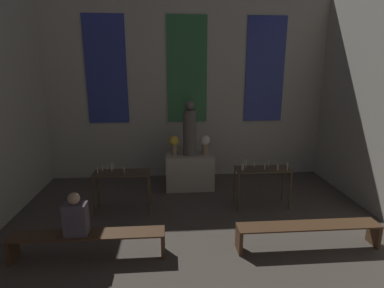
{
  "coord_description": "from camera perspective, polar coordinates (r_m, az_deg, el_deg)",
  "views": [
    {
      "loc": [
        -0.5,
        3.22,
        3.05
      ],
      "look_at": [
        0.0,
        9.76,
        1.38
      ],
      "focal_mm": 28.0,
      "sensor_mm": 36.0,
      "label": 1
    }
  ],
  "objects": [
    {
      "name": "statue",
      "position": [
        7.51,
        -0.47,
        2.63
      ],
      "size": [
        0.33,
        0.33,
        1.37
      ],
      "color": "#5B5651",
      "rests_on": "altar"
    },
    {
      "name": "altar",
      "position": [
        7.8,
        -0.45,
        -5.19
      ],
      "size": [
        1.22,
        0.68,
        0.9
      ],
      "color": "#ADA38E",
      "rests_on": "ground_plane"
    },
    {
      "name": "pew_back_right",
      "position": [
        5.74,
        21.27,
        -15.05
      ],
      "size": [
        2.48,
        0.36,
        0.44
      ],
      "color": "#4C331E",
      "rests_on": "ground_plane"
    },
    {
      "name": "flower_vase_right",
      "position": [
        7.62,
        2.51,
        0.19
      ],
      "size": [
        0.26,
        0.26,
        0.5
      ],
      "color": "#937A5B",
      "rests_on": "altar"
    },
    {
      "name": "candle_rack_right",
      "position": [
        6.86,
        13.24,
        -5.58
      ],
      "size": [
        1.21,
        0.49,
        1.09
      ],
      "color": "#473823",
      "rests_on": "ground_plane"
    },
    {
      "name": "person_seated",
      "position": [
        5.25,
        -21.29,
        -12.77
      ],
      "size": [
        0.36,
        0.24,
        0.72
      ],
      "color": "#564C56",
      "rests_on": "pew_back_left"
    },
    {
      "name": "pew_back_left",
      "position": [
        5.4,
        -19.1,
        -16.79
      ],
      "size": [
        2.48,
        0.36,
        0.44
      ],
      "color": "#4C331E",
      "rests_on": "ground_plane"
    },
    {
      "name": "wall_back",
      "position": [
        8.36,
        -0.96,
        10.65
      ],
      "size": [
        7.88,
        0.16,
        4.99
      ],
      "color": "#B2AD9E",
      "rests_on": "ground_plane"
    },
    {
      "name": "flower_vase_left",
      "position": [
        7.56,
        -3.46,
        0.08
      ],
      "size": [
        0.26,
        0.26,
        0.5
      ],
      "color": "#937A5B",
      "rests_on": "altar"
    },
    {
      "name": "candle_rack_left",
      "position": [
        6.64,
        -13.26,
        -6.28
      ],
      "size": [
        1.21,
        0.49,
        1.09
      ],
      "color": "#473823",
      "rests_on": "ground_plane"
    }
  ]
}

